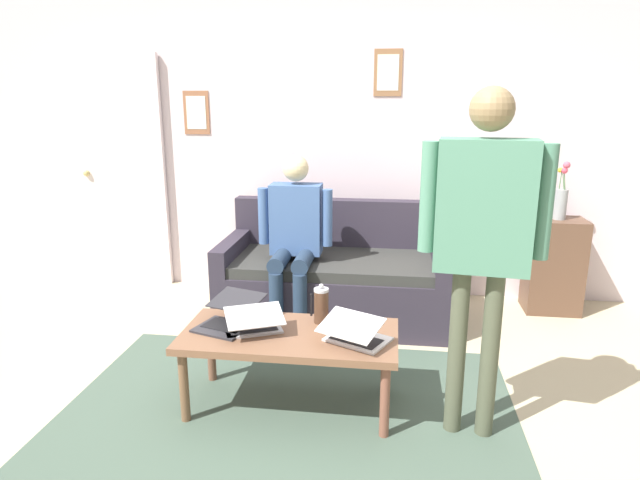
# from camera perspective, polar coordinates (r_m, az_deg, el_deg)

# --- Properties ---
(ground_plane) EXTENTS (7.68, 7.68, 0.00)m
(ground_plane) POSITION_cam_1_polar(r_m,az_deg,el_deg) (3.06, -1.16, -18.78)
(ground_plane) COLOR #BEB18D
(area_rug) EXTENTS (2.50, 1.79, 0.01)m
(area_rug) POSITION_cam_1_polar(r_m,az_deg,el_deg) (3.16, -3.44, -17.63)
(area_rug) COLOR #44584A
(area_rug) RESTS_ON ground_plane
(back_wall) EXTENTS (7.04, 0.11, 2.70)m
(back_wall) POSITION_cam_1_polar(r_m,az_deg,el_deg) (4.75, 2.88, 10.58)
(back_wall) COLOR silver
(back_wall) RESTS_ON ground_plane
(interior_door) EXTENTS (0.82, 0.09, 2.05)m
(interior_door) POSITION_cam_1_polar(r_m,az_deg,el_deg) (5.27, -19.93, 6.58)
(interior_door) COLOR white
(interior_door) RESTS_ON ground_plane
(couch) EXTENTS (1.71, 0.86, 0.88)m
(couch) POSITION_cam_1_polar(r_m,az_deg,el_deg) (4.31, 1.53, -4.03)
(couch) COLOR #2F2935
(couch) RESTS_ON ground_plane
(coffee_table) EXTENTS (1.17, 0.56, 0.44)m
(coffee_table) POSITION_cam_1_polar(r_m,az_deg,el_deg) (3.05, -3.18, -10.43)
(coffee_table) COLOR brown
(coffee_table) RESTS_ON ground_plane
(laptop_left) EXTENTS (0.41, 0.40, 0.15)m
(laptop_left) POSITION_cam_1_polar(r_m,az_deg,el_deg) (2.91, 3.69, -9.74)
(laptop_left) COLOR silver
(laptop_left) RESTS_ON coffee_table
(laptop_center) EXTENTS (0.39, 0.38, 0.14)m
(laptop_center) POSITION_cam_1_polar(r_m,az_deg,el_deg) (3.05, -6.94, -8.64)
(laptop_center) COLOR silver
(laptop_center) RESTS_ON coffee_table
(laptop_right) EXTENTS (0.38, 0.44, 0.15)m
(laptop_right) POSITION_cam_1_polar(r_m,az_deg,el_deg) (3.14, -9.52, -7.97)
(laptop_right) COLOR #28282D
(laptop_right) RESTS_ON coffee_table
(french_press) EXTENTS (0.10, 0.08, 0.23)m
(french_press) POSITION_cam_1_polar(r_m,az_deg,el_deg) (3.12, 0.12, -6.78)
(french_press) COLOR #4C3323
(french_press) RESTS_ON coffee_table
(side_shelf) EXTENTS (0.42, 0.32, 0.76)m
(side_shelf) POSITION_cam_1_polar(r_m,az_deg,el_deg) (4.78, 23.08, -2.44)
(side_shelf) COLOR brown
(side_shelf) RESTS_ON ground_plane
(flower_vase) EXTENTS (0.10, 0.11, 0.45)m
(flower_vase) POSITION_cam_1_polar(r_m,az_deg,el_deg) (4.66, 23.74, 3.85)
(flower_vase) COLOR #94989B
(flower_vase) RESTS_ON side_shelf
(person_standing) EXTENTS (0.61, 0.25, 1.74)m
(person_standing) POSITION_cam_1_polar(r_m,az_deg,el_deg) (2.69, 16.58, 1.69)
(person_standing) COLOR #4C523E
(person_standing) RESTS_ON ground_plane
(person_seated) EXTENTS (0.55, 0.51, 1.28)m
(person_seated) POSITION_cam_1_polar(r_m,az_deg,el_deg) (4.01, -2.67, 0.81)
(person_seated) COLOR #23344B
(person_seated) RESTS_ON ground_plane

